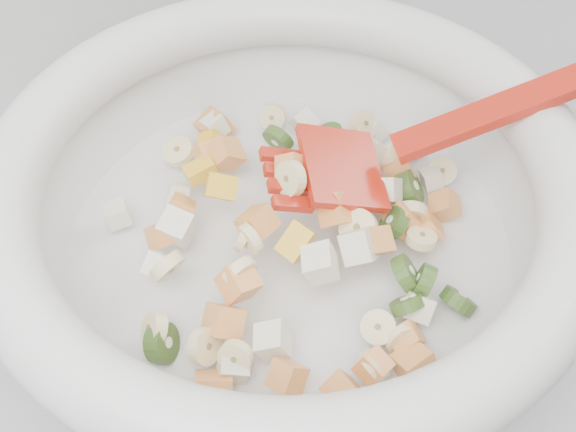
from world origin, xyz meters
TOP-DOWN VIEW (x-y plane):
  - mixing_bowl at (0.06, 1.41)m, footprint 0.51×0.43m

SIDE VIEW (x-z plane):
  - mixing_bowl at x=0.06m, z-range 0.88..1.05m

